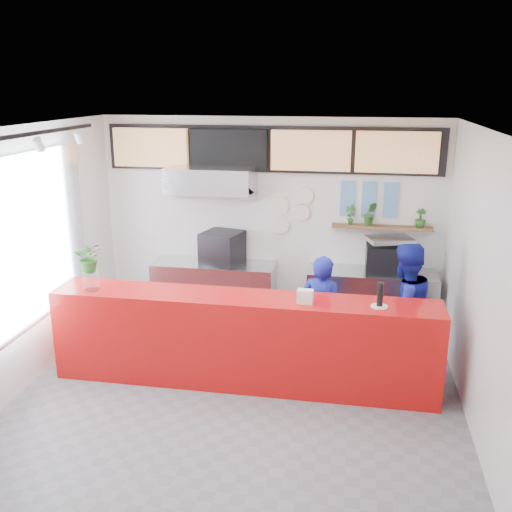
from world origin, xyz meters
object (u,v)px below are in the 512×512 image
Objects in this scene: service_counter at (243,340)px; staff_right at (403,310)px; panini_oven at (222,248)px; pepper_mill at (380,294)px; staff_center at (321,314)px; espresso_machine at (388,259)px.

staff_right is (1.84, 0.58, 0.28)m from service_counter.
staff_right is (2.51, -1.22, -0.31)m from panini_oven.
service_counter is 2.01m from panini_oven.
panini_oven is at bearing 110.34° from service_counter.
panini_oven is 1.99× the size of pepper_mill.
staff_center is 1.01m from pepper_mill.
pepper_mill is at bearing -97.06° from espresso_machine.
panini_oven is 2.88m from pepper_mill.
service_counter is 1.68m from pepper_mill.
espresso_machine is 1.57m from staff_center.
espresso_machine is (1.71, 1.80, 0.55)m from service_counter.
staff_center is (0.87, 0.51, 0.19)m from service_counter.
service_counter is 7.30× the size of espresso_machine.
espresso_machine is at bearing 84.52° from pepper_mill.
service_counter is 2.71× the size of staff_right.
service_counter is 2.54m from espresso_machine.
staff_center is at bearing -30.64° from staff_right.
espresso_machine is 0.42× the size of staff_center.
staff_right is at bearing 17.59° from service_counter.
staff_center is 5.57× the size of pepper_mill.
espresso_machine is at bearing 46.51° from service_counter.
staff_right reaches higher than panini_oven.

